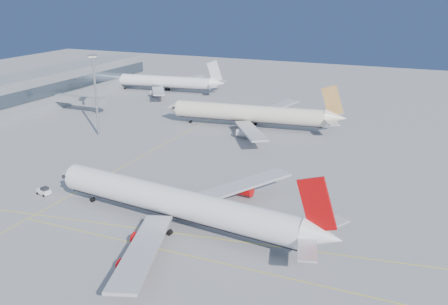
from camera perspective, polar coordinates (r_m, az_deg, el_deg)
ground at (r=109.81m, az=-0.93°, el=-8.28°), size 500.00×500.00×0.00m
terminal at (r=237.36m, az=-18.18°, el=7.32°), size 18.40×110.00×15.00m
jet_bridge at (r=214.15m, az=-15.96°, el=5.78°), size 23.60×3.60×6.90m
taxiway_lines at (r=121.01m, az=-6.08°, el=-5.75°), size 118.86×140.00×0.02m
airliner_virgin at (r=107.25m, az=-5.04°, el=-5.87°), size 71.70×63.98×17.69m
airliner_etihad at (r=182.73m, az=3.25°, el=4.45°), size 67.85×62.33×17.70m
airliner_third at (r=249.69m, az=-6.77°, el=8.03°), size 62.02×56.82×16.63m
pushback_tug at (r=132.47m, az=-19.89°, el=-4.16°), size 4.04×2.95×2.09m
light_mast at (r=175.87m, az=-14.51°, el=7.07°), size 2.42×2.42×28.04m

